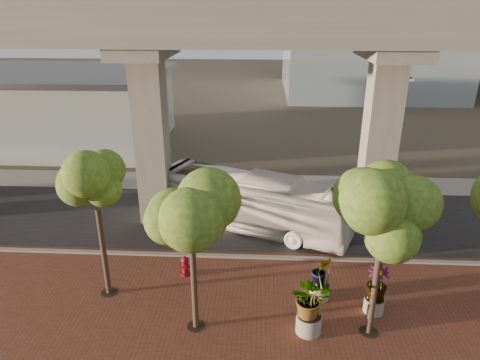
{
  "coord_description": "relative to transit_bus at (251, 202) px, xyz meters",
  "views": [
    {
      "loc": [
        -0.11,
        -19.7,
        11.38
      ],
      "look_at": [
        -1.2,
        0.5,
        3.09
      ],
      "focal_mm": 32.0,
      "sensor_mm": 36.0,
      "label": 1
    }
  ],
  "objects": [
    {
      "name": "ground",
      "position": [
        0.65,
        -1.18,
        -1.52
      ],
      "size": [
        160.0,
        160.0,
        0.0
      ],
      "primitive_type": "plane",
      "color": "#3C352B",
      "rests_on": "ground"
    },
    {
      "name": "brick_plaza",
      "position": [
        0.65,
        -9.18,
        -1.49
      ],
      "size": [
        70.0,
        13.0,
        0.06
      ],
      "primitive_type": "cube",
      "color": "brown",
      "rests_on": "ground"
    },
    {
      "name": "asphalt_road",
      "position": [
        0.65,
        0.82,
        -1.5
      ],
      "size": [
        90.0,
        8.0,
        0.04
      ],
      "primitive_type": "cube",
      "color": "black",
      "rests_on": "ground"
    },
    {
      "name": "curb_strip",
      "position": [
        0.65,
        -3.18,
        -1.44
      ],
      "size": [
        70.0,
        0.25,
        0.16
      ],
      "primitive_type": "cube",
      "color": "gray",
      "rests_on": "ground"
    },
    {
      "name": "far_sidewalk",
      "position": [
        0.65,
        6.32,
        -1.49
      ],
      "size": [
        90.0,
        3.0,
        0.06
      ],
      "primitive_type": "cube",
      "color": "gray",
      "rests_on": "ground"
    },
    {
      "name": "transit_viaduct",
      "position": [
        0.65,
        0.82,
        5.77
      ],
      "size": [
        72.0,
        5.6,
        12.4
      ],
      "color": "gray",
      "rests_on": "ground"
    },
    {
      "name": "station_pavilion",
      "position": [
        -19.35,
        14.82,
        1.7
      ],
      "size": [
        23.0,
        13.0,
        6.3
      ],
      "color": "silver",
      "rests_on": "ground"
    },
    {
      "name": "transit_bus",
      "position": [
        0.0,
        0.0,
        0.0
      ],
      "size": [
        11.03,
        6.63,
        3.04
      ],
      "primitive_type": "imported",
      "rotation": [
        0.0,
        0.0,
        1.17
      ],
      "color": "silver",
      "rests_on": "ground"
    },
    {
      "name": "fire_hydrant",
      "position": [
        -2.81,
        -4.73,
        -1.0
      ],
      "size": [
        0.48,
        0.43,
        0.96
      ],
      "color": "maroon",
      "rests_on": "ground"
    },
    {
      "name": "planter_front",
      "position": [
        2.4,
        -8.1,
        -0.05
      ],
      "size": [
        2.1,
        2.1,
        2.31
      ],
      "color": "gray",
      "rests_on": "ground"
    },
    {
      "name": "planter_right",
      "position": [
        5.1,
        -6.83,
        -0.2
      ],
      "size": [
        1.94,
        1.94,
        2.07
      ],
      "color": "#A59E95",
      "rests_on": "ground"
    },
    {
      "name": "planter_left",
      "position": [
        3.05,
        -6.08,
        -0.23
      ],
      "size": [
        1.84,
        1.84,
        2.03
      ],
      "color": "gray",
      "rests_on": "ground"
    },
    {
      "name": "street_tree_far_west",
      "position": [
        -5.83,
        -6.2,
        3.4
      ],
      "size": [
        3.27,
        3.27,
        6.38
      ],
      "color": "#433426",
      "rests_on": "ground"
    },
    {
      "name": "street_tree_near_west",
      "position": [
        -1.83,
        -8.06,
        3.16
      ],
      "size": [
        3.61,
        3.61,
        6.28
      ],
      "color": "#433426",
      "rests_on": "ground"
    },
    {
      "name": "street_tree_near_east",
      "position": [
        4.66,
        -8.02,
        3.37
      ],
      "size": [
        4.1,
        4.1,
        6.72
      ],
      "color": "#433426",
      "rests_on": "ground"
    },
    {
      "name": "streetlamp_west",
      "position": [
        -7.12,
        6.2,
        3.23
      ],
      "size": [
        0.4,
        1.18,
        8.14
      ],
      "color": "#333338",
      "rests_on": "ground"
    },
    {
      "name": "streetlamp_east",
      "position": [
        9.3,
        6.21,
        2.78
      ],
      "size": [
        0.36,
        1.07,
        7.36
      ],
      "color": "#2F2E33",
      "rests_on": "ground"
    }
  ]
}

